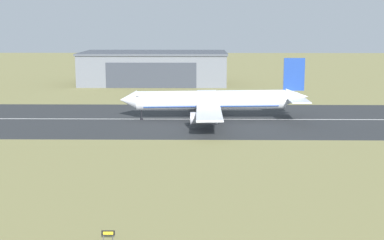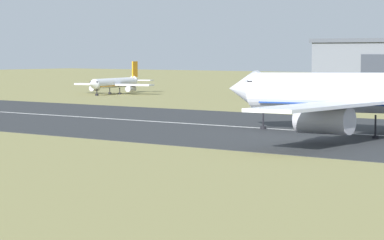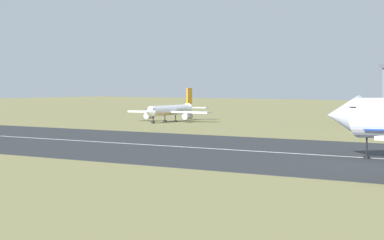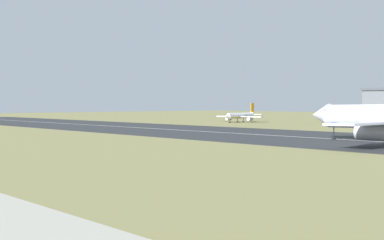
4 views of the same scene
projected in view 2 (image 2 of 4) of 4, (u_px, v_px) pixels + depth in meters
runway_strip at (356, 134)px, 120.43m from camera, size 518.51×52.73×0.06m
runway_centreline at (356, 134)px, 120.43m from camera, size 466.66×0.70×0.01m
airplane_parked_centre at (115, 83)px, 234.65m from camera, size 22.12×25.79×8.39m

